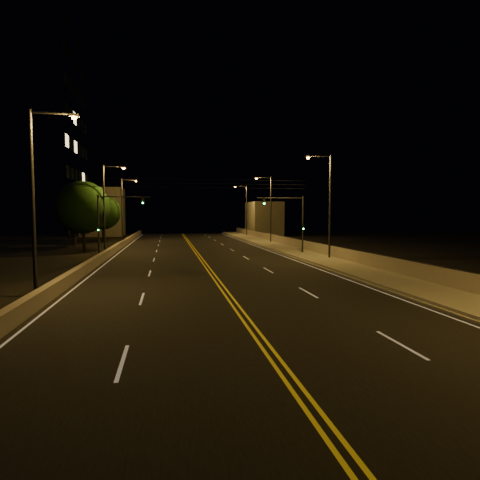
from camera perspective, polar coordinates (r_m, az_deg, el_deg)
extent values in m
plane|color=black|center=(11.80, 6.22, -18.10)|extent=(160.00, 160.00, 0.00)
cube|color=black|center=(30.97, -4.31, -4.41)|extent=(18.00, 120.00, 0.02)
cube|color=gray|center=(33.80, 14.26, -3.59)|extent=(3.60, 120.00, 0.30)
cube|color=gray|center=(33.08, 11.30, -3.84)|extent=(0.14, 120.00, 0.15)
cube|color=gray|center=(34.44, 16.78, -2.41)|extent=(0.30, 120.00, 1.00)
cube|color=gray|center=(31.35, -21.25, -3.84)|extent=(0.45, 120.00, 0.79)
cube|color=gray|center=(83.58, 3.40, 3.05)|extent=(6.00, 10.00, 6.83)
cube|color=gray|center=(84.68, -18.98, 3.77)|extent=(8.00, 8.00, 9.52)
cylinder|color=black|center=(34.38, 16.79, -1.53)|extent=(0.06, 120.00, 0.06)
cube|color=silver|center=(31.30, -20.23, -4.52)|extent=(0.12, 116.00, 0.00)
cube|color=silver|center=(32.97, 10.76, -3.95)|extent=(0.12, 116.00, 0.00)
cube|color=gold|center=(30.96, -4.59, -4.39)|extent=(0.12, 116.00, 0.00)
cube|color=gold|center=(30.99, -4.04, -4.38)|extent=(0.12, 116.00, 0.00)
cube|color=silver|center=(12.84, -16.39, -16.28)|extent=(0.12, 3.00, 0.00)
cube|color=silver|center=(21.50, -13.79, -8.09)|extent=(0.12, 3.00, 0.00)
cube|color=silver|center=(30.35, -12.72, -4.63)|extent=(0.12, 3.00, 0.00)
cube|color=silver|center=(39.27, -12.15, -2.74)|extent=(0.12, 3.00, 0.00)
cube|color=silver|center=(48.22, -11.79, -1.55)|extent=(0.12, 3.00, 0.00)
cube|color=silver|center=(57.19, -11.54, -0.73)|extent=(0.12, 3.00, 0.00)
cube|color=silver|center=(66.16, -11.36, -0.13)|extent=(0.12, 3.00, 0.00)
cube|color=silver|center=(75.14, -11.22, 0.32)|extent=(0.12, 3.00, 0.00)
cube|color=silver|center=(84.13, -11.11, 0.68)|extent=(0.12, 3.00, 0.00)
cube|color=silver|center=(14.87, 21.84, -13.60)|extent=(0.12, 3.00, 0.00)
cube|color=silver|center=(22.77, 9.66, -7.38)|extent=(0.12, 3.00, 0.00)
cube|color=silver|center=(31.26, 4.04, -4.31)|extent=(0.12, 3.00, 0.00)
cube|color=silver|center=(39.98, 0.87, -2.54)|extent=(0.12, 3.00, 0.00)
cube|color=silver|center=(48.80, -1.16, -1.41)|extent=(0.12, 3.00, 0.00)
cube|color=silver|center=(57.68, -2.56, -0.62)|extent=(0.12, 3.00, 0.00)
cube|color=silver|center=(66.59, -3.59, -0.04)|extent=(0.12, 3.00, 0.00)
cube|color=silver|center=(75.52, -4.38, 0.40)|extent=(0.12, 3.00, 0.00)
cube|color=silver|center=(84.46, -5.00, 0.74)|extent=(0.12, 3.00, 0.00)
cylinder|color=#2D2D33|center=(38.47, 12.68, 4.45)|extent=(0.20, 0.20, 9.87)
cylinder|color=#2D2D33|center=(38.43, 11.24, 11.63)|extent=(2.20, 0.12, 0.12)
cube|color=#2D2D33|center=(38.03, 9.66, 11.62)|extent=(0.50, 0.25, 0.14)
sphere|color=#FF9E2D|center=(38.02, 9.66, 11.47)|extent=(0.28, 0.28, 0.28)
cylinder|color=#2D2D33|center=(59.29, 4.40, 4.24)|extent=(0.20, 0.20, 9.87)
cylinder|color=#2D2D33|center=(59.26, 3.38, 8.87)|extent=(2.20, 0.12, 0.12)
cube|color=#2D2D33|center=(59.01, 2.33, 8.83)|extent=(0.50, 0.25, 0.14)
sphere|color=#FF9E2D|center=(59.00, 2.33, 8.74)|extent=(0.28, 0.28, 0.28)
cylinder|color=#2D2D33|center=(77.32, 0.94, 4.13)|extent=(0.20, 0.20, 9.87)
cylinder|color=#2D2D33|center=(77.30, 0.14, 7.67)|extent=(2.20, 0.12, 0.12)
cube|color=#2D2D33|center=(77.10, -0.67, 7.63)|extent=(0.50, 0.25, 0.14)
sphere|color=#FF9E2D|center=(77.10, -0.67, 7.56)|extent=(0.28, 0.28, 0.28)
cylinder|color=#2D2D33|center=(24.07, -27.38, 4.62)|extent=(0.20, 0.20, 9.87)
cylinder|color=#2D2D33|center=(24.36, -25.16, 16.02)|extent=(2.20, 0.12, 0.12)
cube|color=#2D2D33|center=(24.09, -22.52, 16.06)|extent=(0.50, 0.25, 0.14)
sphere|color=#FF9E2D|center=(24.07, -22.52, 15.83)|extent=(0.28, 0.28, 0.28)
cylinder|color=#2D2D33|center=(47.75, -18.76, 4.18)|extent=(0.20, 0.20, 9.87)
cylinder|color=#2D2D33|center=(47.89, -17.56, 9.94)|extent=(2.20, 0.12, 0.12)
cube|color=#2D2D33|center=(47.76, -16.23, 9.90)|extent=(0.50, 0.25, 0.14)
sphere|color=#FF9E2D|center=(47.75, -16.23, 9.78)|extent=(0.28, 0.28, 0.28)
cylinder|color=#2D2D33|center=(65.64, -16.42, 4.05)|extent=(0.20, 0.20, 9.87)
cylinder|color=#2D2D33|center=(65.75, -15.53, 8.24)|extent=(2.20, 0.12, 0.12)
cube|color=#2D2D33|center=(65.65, -14.57, 8.20)|extent=(0.50, 0.25, 0.14)
sphere|color=#FF9E2D|center=(65.64, -14.56, 8.11)|extent=(0.28, 0.28, 0.28)
cylinder|color=#2D2D33|center=(43.20, 8.90, 2.02)|extent=(0.18, 0.18, 6.27)
cylinder|color=#2D2D33|center=(42.46, 5.74, 5.97)|extent=(5.00, 0.10, 0.10)
cube|color=black|center=(42.00, 3.43, 5.53)|extent=(0.28, 0.18, 0.80)
sphere|color=#19FF4C|center=(41.89, 3.46, 5.19)|extent=(0.14, 0.14, 0.14)
cube|color=black|center=(43.06, 8.97, 1.83)|extent=(0.22, 0.14, 0.55)
cylinder|color=#2D2D33|center=(41.37, -19.48, 1.78)|extent=(0.18, 0.18, 6.27)
cylinder|color=#2D2D33|center=(41.05, -16.11, 5.92)|extent=(5.00, 0.10, 0.10)
cube|color=black|center=(40.90, -13.65, 5.48)|extent=(0.28, 0.18, 0.80)
sphere|color=#19FF4C|center=(40.78, -13.65, 5.14)|extent=(0.14, 0.14, 0.14)
cube|color=black|center=(41.22, -19.51, 1.58)|extent=(0.22, 0.14, 0.55)
cylinder|color=black|center=(40.21, -5.76, 7.43)|extent=(22.00, 0.03, 0.03)
cylinder|color=black|center=(40.24, -5.76, 8.00)|extent=(22.00, 0.03, 0.03)
cylinder|color=black|center=(40.27, -5.77, 8.57)|extent=(22.00, 0.03, 0.03)
cylinder|color=black|center=(49.77, -21.31, 0.06)|extent=(0.36, 0.36, 2.86)
sphere|color=black|center=(49.69, -21.41, 4.36)|extent=(6.03, 6.03, 6.03)
cylinder|color=black|center=(59.65, -22.45, 0.31)|extent=(0.36, 0.36, 2.27)
sphere|color=black|center=(59.57, -22.52, 3.16)|extent=(4.78, 4.78, 4.78)
cylinder|color=black|center=(67.00, -18.87, 0.88)|extent=(0.36, 0.36, 2.59)
sphere|color=black|center=(66.93, -18.93, 3.77)|extent=(5.47, 5.47, 5.47)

